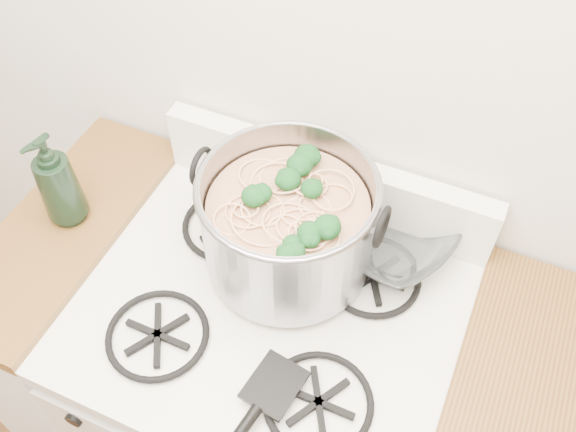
{
  "coord_description": "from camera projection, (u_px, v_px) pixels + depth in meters",
  "views": [
    {
      "loc": [
        0.31,
        0.66,
        2.03
      ],
      "look_at": [
        -0.01,
        1.38,
        1.06
      ],
      "focal_mm": 40.0,
      "sensor_mm": 36.0,
      "label": 1
    }
  ],
  "objects": [
    {
      "name": "spatula",
      "position": [
        274.0,
        383.0,
        1.16
      ],
      "size": [
        0.33,
        0.35,
        0.02
      ],
      "primitive_type": null,
      "rotation": [
        0.0,
        0.0,
        -0.15
      ],
      "color": "black",
      "rests_on": "gas_range"
    },
    {
      "name": "bottle",
      "position": [
        56.0,
        180.0,
        1.34
      ],
      "size": [
        0.11,
        0.11,
        0.24
      ],
      "primitive_type": "imported",
      "rotation": [
        0.0,
        0.0,
        -0.25
      ],
      "color": "black",
      "rests_on": "counter_left"
    },
    {
      "name": "counter_left",
      "position": [
        107.0,
        327.0,
        1.78
      ],
      "size": [
        0.25,
        0.65,
        0.92
      ],
      "color": "silver",
      "rests_on": "ground"
    },
    {
      "name": "stock_pot",
      "position": [
        288.0,
        225.0,
        1.27
      ],
      "size": [
        0.38,
        0.35,
        0.24
      ],
      "color": "gray",
      "rests_on": "gas_range"
    },
    {
      "name": "glass_bowl",
      "position": [
        391.0,
        243.0,
        1.36
      ],
      "size": [
        0.13,
        0.13,
        0.02
      ],
      "primitive_type": "imported",
      "rotation": [
        0.0,
        0.0,
        -0.39
      ],
      "color": "white",
      "rests_on": "gas_range"
    },
    {
      "name": "gas_range",
      "position": [
        272.0,
        402.0,
        1.66
      ],
      "size": [
        0.76,
        0.66,
        0.92
      ],
      "color": "white",
      "rests_on": "ground"
    }
  ]
}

